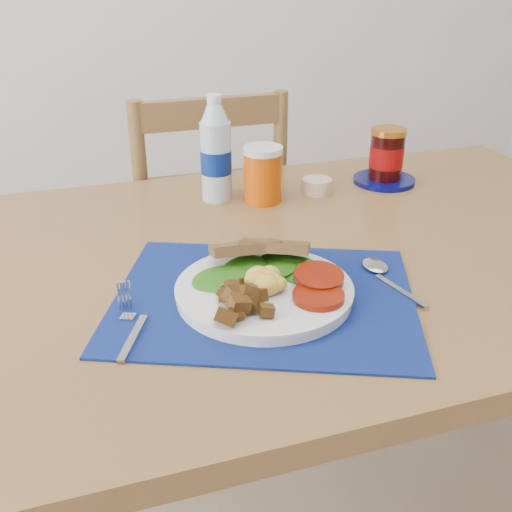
{
  "coord_description": "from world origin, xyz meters",
  "views": [
    {
      "loc": [
        -0.39,
        -0.7,
        1.22
      ],
      "look_at": [
        -0.14,
        0.09,
        0.8
      ],
      "focal_mm": 42.0,
      "sensor_mm": 36.0,
      "label": 1
    }
  ],
  "objects_px": {
    "breakfast_plate": "(262,288)",
    "water_bottle": "(216,154)",
    "chair_far": "(205,217)",
    "jam_on_saucer": "(386,159)",
    "juice_glass": "(263,176)"
  },
  "relations": [
    {
      "from": "chair_far",
      "to": "juice_glass",
      "type": "bearing_deg",
      "value": 96.86
    },
    {
      "from": "breakfast_plate",
      "to": "water_bottle",
      "type": "distance_m",
      "value": 0.44
    },
    {
      "from": "chair_far",
      "to": "jam_on_saucer",
      "type": "distance_m",
      "value": 0.54
    },
    {
      "from": "breakfast_plate",
      "to": "jam_on_saucer",
      "type": "bearing_deg",
      "value": 56.22
    },
    {
      "from": "juice_glass",
      "to": "jam_on_saucer",
      "type": "xyz_separation_m",
      "value": [
        0.3,
        0.02,
        0.0
      ]
    },
    {
      "from": "breakfast_plate",
      "to": "jam_on_saucer",
      "type": "distance_m",
      "value": 0.61
    },
    {
      "from": "breakfast_plate",
      "to": "juice_glass",
      "type": "bearing_deg",
      "value": 83.87
    },
    {
      "from": "breakfast_plate",
      "to": "juice_glass",
      "type": "distance_m",
      "value": 0.42
    },
    {
      "from": "juice_glass",
      "to": "jam_on_saucer",
      "type": "height_order",
      "value": "jam_on_saucer"
    },
    {
      "from": "breakfast_plate",
      "to": "chair_far",
      "type": "bearing_deg",
      "value": 96.05
    },
    {
      "from": "chair_far",
      "to": "jam_on_saucer",
      "type": "xyz_separation_m",
      "value": [
        0.35,
        -0.34,
        0.24
      ]
    },
    {
      "from": "juice_glass",
      "to": "chair_far",
      "type": "bearing_deg",
      "value": 97.06
    },
    {
      "from": "water_bottle",
      "to": "jam_on_saucer",
      "type": "bearing_deg",
      "value": -2.79
    },
    {
      "from": "breakfast_plate",
      "to": "water_bottle",
      "type": "xyz_separation_m",
      "value": [
        0.04,
        0.44,
        0.08
      ]
    },
    {
      "from": "breakfast_plate",
      "to": "jam_on_saucer",
      "type": "height_order",
      "value": "jam_on_saucer"
    }
  ]
}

